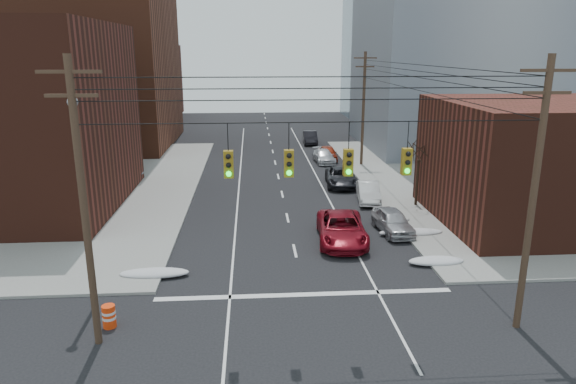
{
  "coord_description": "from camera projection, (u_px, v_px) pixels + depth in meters",
  "views": [
    {
      "loc": [
        -2.34,
        -15.35,
        11.1
      ],
      "look_at": [
        -0.26,
        13.84,
        3.0
      ],
      "focal_mm": 32.0,
      "sensor_mm": 36.0,
      "label": 1
    }
  ],
  "objects": [
    {
      "name": "parked_car_c",
      "position": [
        341.0,
        177.0,
        43.42
      ],
      "size": [
        2.89,
        5.51,
        1.48
      ],
      "primitive_type": "imported",
      "rotation": [
        0.0,
        0.0,
        -0.08
      ],
      "color": "black",
      "rests_on": "ground"
    },
    {
      "name": "bare_tree",
      "position": [
        417.0,
        176.0,
        37.15
      ],
      "size": [
        2.09,
        2.2,
        4.93
      ],
      "color": "black",
      "rests_on": "ground"
    },
    {
      "name": "parked_car_d",
      "position": [
        324.0,
        156.0,
        52.37
      ],
      "size": [
        2.12,
        4.6,
        1.3
      ],
      "primitive_type": "imported",
      "rotation": [
        0.0,
        0.0,
        0.07
      ],
      "color": "silver",
      "rests_on": "ground"
    },
    {
      "name": "building_glass",
      "position": [
        411.0,
        51.0,
        83.88
      ],
      "size": [
        20.0,
        18.0,
        22.0
      ],
      "primitive_type": "cube",
      "color": "gray",
      "rests_on": "ground"
    },
    {
      "name": "parked_car_b",
      "position": [
        368.0,
        192.0,
        38.82
      ],
      "size": [
        2.09,
        4.59,
        1.46
      ],
      "primitive_type": "imported",
      "rotation": [
        0.0,
        0.0,
        -0.13
      ],
      "color": "silver",
      "rests_on": "ground"
    },
    {
      "name": "ground",
      "position": [
        324.0,
        380.0,
        17.88
      ],
      "size": [
        160.0,
        160.0,
        0.0
      ],
      "primitive_type": "plane",
      "color": "black",
      "rests_on": "ground"
    },
    {
      "name": "snow_ne",
      "position": [
        436.0,
        261.0,
        27.47
      ],
      "size": [
        3.0,
        1.08,
        0.42
      ],
      "primitive_type": "ellipsoid",
      "color": "silver",
      "rests_on": "ground"
    },
    {
      "name": "parked_car_a",
      "position": [
        393.0,
        221.0,
        32.2
      ],
      "size": [
        2.14,
        4.51,
        1.49
      ],
      "primitive_type": "imported",
      "rotation": [
        0.0,
        0.0,
        0.09
      ],
      "color": "#B1B0B5",
      "rests_on": "ground"
    },
    {
      "name": "utility_pole_left",
      "position": [
        83.0,
        202.0,
        18.64
      ],
      "size": [
        2.2,
        0.28,
        11.0
      ],
      "color": "#473323",
      "rests_on": "ground"
    },
    {
      "name": "parked_car_e",
      "position": [
        328.0,
        153.0,
        53.52
      ],
      "size": [
        1.79,
        4.3,
        1.46
      ],
      "primitive_type": "imported",
      "rotation": [
        0.0,
        0.0,
        -0.02
      ],
      "color": "maroon",
      "rests_on": "ground"
    },
    {
      "name": "lot_car_d",
      "position": [
        76.0,
        179.0,
        42.44
      ],
      "size": [
        4.39,
        2.75,
        1.39
      ],
      "primitive_type": "imported",
      "rotation": [
        0.0,
        0.0,
        1.28
      ],
      "color": "silver",
      "rests_on": "sidewalk_nw"
    },
    {
      "name": "parked_car_f",
      "position": [
        310.0,
        138.0,
        62.93
      ],
      "size": [
        1.83,
        4.7,
        1.53
      ],
      "primitive_type": "imported",
      "rotation": [
        0.0,
        0.0,
        -0.05
      ],
      "color": "black",
      "rests_on": "ground"
    },
    {
      "name": "construction_barrel",
      "position": [
        109.0,
        316.0,
        21.19
      ],
      "size": [
        0.72,
        0.72,
        0.97
      ],
      "rotation": [
        0.0,
        0.0,
        -0.38
      ],
      "color": "#F83B0D",
      "rests_on": "ground"
    },
    {
      "name": "red_pickup",
      "position": [
        342.0,
        228.0,
        30.62
      ],
      "size": [
        3.21,
        6.18,
        1.67
      ],
      "primitive_type": "imported",
      "rotation": [
        0.0,
        0.0,
        -0.08
      ],
      "color": "maroon",
      "rests_on": "ground"
    },
    {
      "name": "building_brick_far",
      "position": [
        109.0,
        82.0,
        85.64
      ],
      "size": [
        22.0,
        18.0,
        12.0
      ],
      "primitive_type": "cube",
      "color": "#481F15",
      "rests_on": "ground"
    },
    {
      "name": "building_storefront",
      "position": [
        565.0,
        163.0,
        33.43
      ],
      "size": [
        16.0,
        12.0,
        8.0
      ],
      "primitive_type": "cube",
      "color": "#481F15",
      "rests_on": "ground"
    },
    {
      "name": "building_brick_tall",
      "position": [
        59.0,
        15.0,
        58.38
      ],
      "size": [
        24.0,
        20.0,
        30.0
      ],
      "primitive_type": "cube",
      "color": "brown",
      "rests_on": "ground"
    },
    {
      "name": "snow_east_far",
      "position": [
        411.0,
        232.0,
        31.79
      ],
      "size": [
        4.0,
        1.08,
        0.42
      ],
      "primitive_type": "ellipsoid",
      "color": "silver",
      "rests_on": "ground"
    },
    {
      "name": "snow_nw",
      "position": [
        154.0,
        273.0,
        25.97
      ],
      "size": [
        3.5,
        1.08,
        0.42
      ],
      "primitive_type": "ellipsoid",
      "color": "silver",
      "rests_on": "ground"
    },
    {
      "name": "utility_pole_right",
      "position": [
        534.0,
        193.0,
        19.81
      ],
      "size": [
        2.2,
        0.28,
        11.0
      ],
      "color": "#473323",
      "rests_on": "ground"
    },
    {
      "name": "lot_car_b",
      "position": [
        116.0,
        172.0,
        45.01
      ],
      "size": [
        4.93,
        2.6,
        1.32
      ],
      "primitive_type": "imported",
      "rotation": [
        0.0,
        0.0,
        1.48
      ],
      "color": "silver",
      "rests_on": "sidewalk_nw"
    },
    {
      "name": "lot_car_c",
      "position": [
        62.0,
        190.0,
        39.25
      ],
      "size": [
        4.87,
        3.52,
        1.31
      ],
      "primitive_type": "imported",
      "rotation": [
        0.0,
        0.0,
        1.15
      ],
      "color": "black",
      "rests_on": "sidewalk_nw"
    },
    {
      "name": "street_light",
      "position": [
        82.0,
        188.0,
        21.52
      ],
      "size": [
        0.44,
        0.44,
        9.32
      ],
      "color": "gray",
      "rests_on": "ground"
    },
    {
      "name": "traffic_signals",
      "position": [
        319.0,
        161.0,
        18.83
      ],
      "size": [
        17.0,
        0.42,
        2.02
      ],
      "color": "black",
      "rests_on": "ground"
    },
    {
      "name": "building_office",
      "position": [
        464.0,
        38.0,
        58.35
      ],
      "size": [
        22.0,
        20.0,
        25.0
      ],
      "primitive_type": "cube",
      "color": "gray",
      "rests_on": "ground"
    },
    {
      "name": "lot_car_a",
      "position": [
        73.0,
        196.0,
        37.25
      ],
      "size": [
        4.27,
        1.57,
        1.4
      ],
      "primitive_type": "imported",
      "rotation": [
        0.0,
        0.0,
        1.59
      ],
      "color": "silver",
      "rests_on": "sidewalk_nw"
    },
    {
      "name": "utility_pole_far",
      "position": [
        363.0,
        107.0,
        49.61
      ],
      "size": [
        2.2,
        0.28,
        11.0
      ],
      "color": "#473323",
      "rests_on": "ground"
    }
  ]
}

